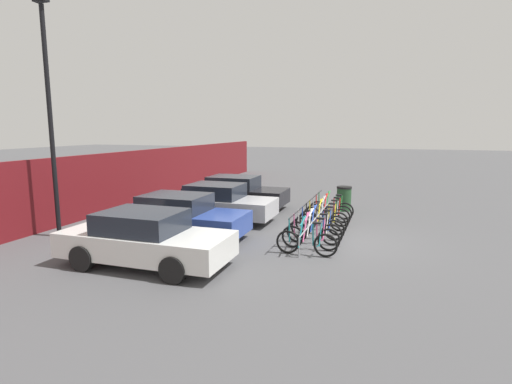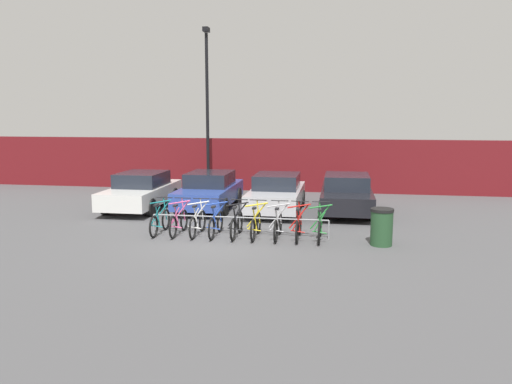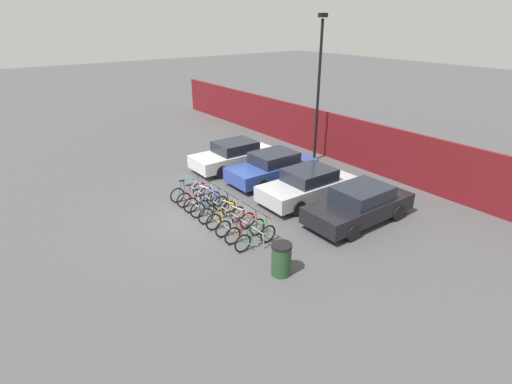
{
  "view_description": "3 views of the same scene",
  "coord_description": "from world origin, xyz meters",
  "px_view_note": "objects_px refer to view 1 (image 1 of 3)",
  "views": [
    {
      "loc": [
        -12.25,
        -1.53,
        3.44
      ],
      "look_at": [
        0.08,
        2.61,
        1.37
      ],
      "focal_mm": 28.0,
      "sensor_mm": 36.0,
      "label": 1
    },
    {
      "loc": [
        3.45,
        -13.54,
        3.59
      ],
      "look_at": [
        1.1,
        0.72,
        1.32
      ],
      "focal_mm": 35.0,
      "sensor_mm": 36.0,
      "label": 2
    },
    {
      "loc": [
        12.38,
        -6.4,
        7.18
      ],
      "look_at": [
        1.58,
        1.59,
        1.27
      ],
      "focal_mm": 28.0,
      "sensor_mm": 36.0,
      "label": 3
    }
  ],
  "objects_px": {
    "car_black": "(236,192)",
    "bicycle_silver": "(326,215)",
    "bike_rack": "(316,219)",
    "trash_bin": "(344,198)",
    "bicycle_yellow": "(323,219)",
    "car_blue": "(178,217)",
    "bicycle_pink": "(310,236)",
    "car_silver": "(218,203)",
    "bicycle_green": "(331,209)",
    "bicycle_blue": "(317,227)",
    "bicycle_black": "(321,223)",
    "bicycle_teal": "(306,242)",
    "lamp_post": "(49,109)",
    "car_white": "(145,239)",
    "bicycle_red": "(329,212)",
    "bicycle_white": "(314,232)"
  },
  "relations": [
    {
      "from": "car_blue",
      "to": "trash_bin",
      "type": "distance_m",
      "value": 7.54
    },
    {
      "from": "bicycle_pink",
      "to": "bicycle_green",
      "type": "bearing_deg",
      "value": -3.26
    },
    {
      "from": "bicycle_blue",
      "to": "bicycle_black",
      "type": "distance_m",
      "value": 0.63
    },
    {
      "from": "bicycle_yellow",
      "to": "car_blue",
      "type": "relative_size",
      "value": 0.4
    },
    {
      "from": "bicycle_green",
      "to": "car_white",
      "type": "xyz_separation_m",
      "value": [
        -6.89,
        3.71,
        0.31
      ]
    },
    {
      "from": "bicycle_black",
      "to": "car_blue",
      "type": "relative_size",
      "value": 0.4
    },
    {
      "from": "car_silver",
      "to": "lamp_post",
      "type": "bearing_deg",
      "value": 132.55
    },
    {
      "from": "bicycle_black",
      "to": "bicycle_green",
      "type": "xyz_separation_m",
      "value": [
        2.44,
        0.0,
        0.0
      ]
    },
    {
      "from": "bicycle_red",
      "to": "lamp_post",
      "type": "distance_m",
      "value": 9.99
    },
    {
      "from": "bicycle_black",
      "to": "bicycle_silver",
      "type": "bearing_deg",
      "value": -1.18
    },
    {
      "from": "bicycle_teal",
      "to": "bicycle_yellow",
      "type": "xyz_separation_m",
      "value": [
        2.94,
        0.0,
        0.0
      ]
    },
    {
      "from": "bicycle_yellow",
      "to": "bicycle_blue",
      "type": "bearing_deg",
      "value": -178.42
    },
    {
      "from": "car_blue",
      "to": "car_black",
      "type": "relative_size",
      "value": 0.97
    },
    {
      "from": "bicycle_silver",
      "to": "car_silver",
      "type": "bearing_deg",
      "value": 96.3
    },
    {
      "from": "bicycle_blue",
      "to": "lamp_post",
      "type": "distance_m",
      "value": 9.08
    },
    {
      "from": "bike_rack",
      "to": "trash_bin",
      "type": "distance_m",
      "value": 4.12
    },
    {
      "from": "bike_rack",
      "to": "car_blue",
      "type": "xyz_separation_m",
      "value": [
        -1.95,
        4.05,
        0.19
      ]
    },
    {
      "from": "lamp_post",
      "to": "bicycle_black",
      "type": "bearing_deg",
      "value": -69.68
    },
    {
      "from": "car_blue",
      "to": "bicycle_pink",
      "type": "bearing_deg",
      "value": -88.14
    },
    {
      "from": "bicycle_white",
      "to": "bicycle_silver",
      "type": "bearing_deg",
      "value": 1.38
    },
    {
      "from": "bicycle_yellow",
      "to": "bike_rack",
      "type": "bearing_deg",
      "value": 166.1
    },
    {
      "from": "bicycle_pink",
      "to": "car_silver",
      "type": "height_order",
      "value": "car_silver"
    },
    {
      "from": "car_white",
      "to": "lamp_post",
      "type": "bearing_deg",
      "value": 70.66
    },
    {
      "from": "bicycle_black",
      "to": "bicycle_green",
      "type": "bearing_deg",
      "value": -1.18
    },
    {
      "from": "bicycle_white",
      "to": "car_white",
      "type": "height_order",
      "value": "car_white"
    },
    {
      "from": "bicycle_yellow",
      "to": "trash_bin",
      "type": "height_order",
      "value": "bicycle_yellow"
    },
    {
      "from": "car_black",
      "to": "bicycle_black",
      "type": "bearing_deg",
      "value": -127.12
    },
    {
      "from": "bike_rack",
      "to": "bicycle_green",
      "type": "height_order",
      "value": "bicycle_green"
    },
    {
      "from": "bicycle_pink",
      "to": "lamp_post",
      "type": "height_order",
      "value": "lamp_post"
    },
    {
      "from": "car_black",
      "to": "car_white",
      "type": "bearing_deg",
      "value": -175.74
    },
    {
      "from": "car_silver",
      "to": "bicycle_yellow",
      "type": "bearing_deg",
      "value": -91.71
    },
    {
      "from": "bicycle_green",
      "to": "car_silver",
      "type": "xyz_separation_m",
      "value": [
        -1.75,
        4.0,
        0.31
      ]
    },
    {
      "from": "bicycle_white",
      "to": "bicycle_green",
      "type": "xyz_separation_m",
      "value": [
        3.63,
        0.0,
        0.0
      ]
    },
    {
      "from": "bicycle_red",
      "to": "car_silver",
      "type": "distance_m",
      "value": 4.17
    },
    {
      "from": "bicycle_teal",
      "to": "lamp_post",
      "type": "xyz_separation_m",
      "value": [
        -0.59,
        7.97,
        3.66
      ]
    },
    {
      "from": "bicycle_yellow",
      "to": "bicycle_silver",
      "type": "height_order",
      "value": "same"
    },
    {
      "from": "bike_rack",
      "to": "car_silver",
      "type": "xyz_separation_m",
      "value": [
        0.66,
        3.85,
        0.19
      ]
    },
    {
      "from": "bicycle_teal",
      "to": "bicycle_blue",
      "type": "bearing_deg",
      "value": 2.41
    },
    {
      "from": "car_blue",
      "to": "car_silver",
      "type": "xyz_separation_m",
      "value": [
        2.61,
        -0.2,
        -0.0
      ]
    },
    {
      "from": "bicycle_teal",
      "to": "bicycle_green",
      "type": "relative_size",
      "value": 1.0
    },
    {
      "from": "bicycle_teal",
      "to": "car_black",
      "type": "distance_m",
      "value": 7.06
    },
    {
      "from": "bicycle_black",
      "to": "trash_bin",
      "type": "relative_size",
      "value": 1.66
    },
    {
      "from": "bicycle_teal",
      "to": "bicycle_pink",
      "type": "height_order",
      "value": "same"
    },
    {
      "from": "bicycle_red",
      "to": "car_silver",
      "type": "xyz_separation_m",
      "value": [
        -1.13,
        4.0,
        0.31
      ]
    },
    {
      "from": "car_black",
      "to": "bicycle_silver",
      "type": "bearing_deg",
      "value": -115.21
    },
    {
      "from": "bicycle_yellow",
      "to": "car_black",
      "type": "bearing_deg",
      "value": 59.65
    },
    {
      "from": "bicycle_teal",
      "to": "bicycle_black",
      "type": "bearing_deg",
      "value": 2.41
    },
    {
      "from": "bicycle_red",
      "to": "lamp_post",
      "type": "bearing_deg",
      "value": 119.91
    },
    {
      "from": "bicycle_teal",
      "to": "car_white",
      "type": "relative_size",
      "value": 0.39
    },
    {
      "from": "bicycle_silver",
      "to": "bicycle_black",
      "type": "bearing_deg",
      "value": 178.72
    }
  ]
}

